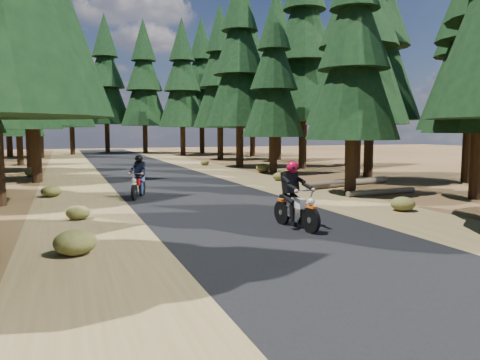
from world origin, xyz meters
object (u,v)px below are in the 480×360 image
object	(u,v)px
log_near	(349,183)
rider_follow	(138,184)
log_far	(381,192)
rider_lead	(296,206)

from	to	relation	value
log_near	rider_follow	bearing A→B (deg)	168.40
log_near	log_far	size ratio (longest dim) A/B	1.54
rider_lead	rider_follow	distance (m)	7.86
log_near	rider_follow	size ratio (longest dim) A/B	2.75
log_far	log_near	bearing A→B (deg)	76.48
log_far	rider_follow	bearing A→B (deg)	160.33
log_far	rider_follow	xyz separation A→B (m)	(-9.47, 2.53, 0.44)
log_far	rider_lead	bearing A→B (deg)	-148.42
log_far	rider_lead	distance (m)	7.96
log_far	rider_lead	xyz separation A→B (m)	(-6.41, -4.70, 0.49)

